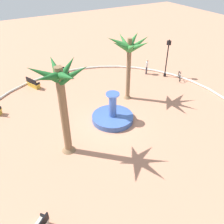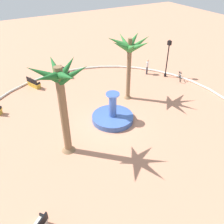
{
  "view_description": "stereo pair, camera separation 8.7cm",
  "coord_description": "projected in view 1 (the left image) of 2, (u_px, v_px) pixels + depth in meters",
  "views": [
    {
      "loc": [
        -13.6,
        7.76,
        11.66
      ],
      "look_at": [
        0.1,
        -0.08,
        1.0
      ],
      "focal_mm": 38.8,
      "sensor_mm": 36.0,
      "label": 1
    },
    {
      "loc": [
        -13.65,
        7.69,
        11.66
      ],
      "look_at": [
        0.1,
        -0.08,
        1.0
      ],
      "focal_mm": 38.8,
      "sensor_mm": 36.0,
      "label": 2
    }
  ],
  "objects": [
    {
      "name": "ground_plane",
      "position": [
        112.0,
        123.0,
        19.5
      ],
      "size": [
        80.0,
        80.0,
        0.0
      ],
      "primitive_type": "plane",
      "color": "tan"
    },
    {
      "name": "plaza_curb",
      "position": [
        112.0,
        122.0,
        19.45
      ],
      "size": [
        22.51,
        22.51,
        0.2
      ],
      "primitive_type": "torus",
      "color": "silver",
      "rests_on": "ground"
    },
    {
      "name": "fountain",
      "position": [
        113.0,
        117.0,
        19.67
      ],
      "size": [
        3.36,
        3.36,
        2.51
      ],
      "color": "#38569E",
      "rests_on": "ground"
    },
    {
      "name": "palm_tree_near_fountain",
      "position": [
        129.0,
        50.0,
        20.28
      ],
      "size": [
        3.71,
        3.8,
        5.89
      ],
      "color": "brown",
      "rests_on": "ground"
    },
    {
      "name": "palm_tree_by_curb",
      "position": [
        61.0,
        92.0,
        14.3
      ],
      "size": [
        3.79,
        3.48,
        6.51
      ],
      "color": "brown",
      "rests_on": "ground"
    },
    {
      "name": "bench_southeast",
      "position": [
        65.0,
        73.0,
        26.66
      ],
      "size": [
        1.6,
        0.51,
        1.0
      ],
      "color": "gold",
      "rests_on": "ground"
    },
    {
      "name": "bench_southwest",
      "position": [
        33.0,
        84.0,
        24.42
      ],
      "size": [
        1.67,
        1.07,
        1.0
      ],
      "color": "gold",
      "rests_on": "ground"
    },
    {
      "name": "lamppost",
      "position": [
        167.0,
        55.0,
        25.35
      ],
      "size": [
        0.32,
        0.32,
        4.11
      ],
      "color": "black",
      "rests_on": "ground"
    },
    {
      "name": "bicycle_red_frame",
      "position": [
        179.0,
        76.0,
        25.84
      ],
      "size": [
        1.41,
        1.09,
        0.94
      ],
      "color": "black",
      "rests_on": "ground"
    },
    {
      "name": "person_cyclist_helmet",
      "position": [
        147.0,
        66.0,
        26.69
      ],
      "size": [
        0.36,
        0.44,
        1.69
      ],
      "color": "#33333D",
      "rests_on": "ground"
    }
  ]
}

